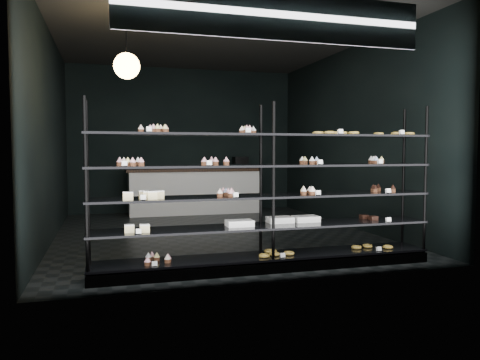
# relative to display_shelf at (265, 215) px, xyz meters

# --- Properties ---
(room) EXTENTS (5.01, 6.01, 3.20)m
(room) POSITION_rel_display_shelf_xyz_m (-0.05, 2.45, 0.97)
(room) COLOR black
(room) RESTS_ON ground
(display_shelf) EXTENTS (4.00, 0.50, 1.91)m
(display_shelf) POSITION_rel_display_shelf_xyz_m (0.00, 0.00, 0.00)
(display_shelf) COLOR black
(display_shelf) RESTS_ON room
(signage) EXTENTS (3.30, 0.05, 0.50)m
(signage) POSITION_rel_display_shelf_xyz_m (-0.05, -0.48, 2.12)
(signage) COLOR #0D1144
(signage) RESTS_ON room
(pendant_lamp) EXTENTS (0.33, 0.33, 0.90)m
(pendant_lamp) POSITION_rel_display_shelf_xyz_m (-1.48, 1.14, 1.82)
(pendant_lamp) COLOR black
(pendant_lamp) RESTS_ON room
(service_counter) EXTENTS (2.90, 0.65, 1.23)m
(service_counter) POSITION_rel_display_shelf_xyz_m (0.10, 4.95, -0.13)
(service_counter) COLOR silver
(service_counter) RESTS_ON room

